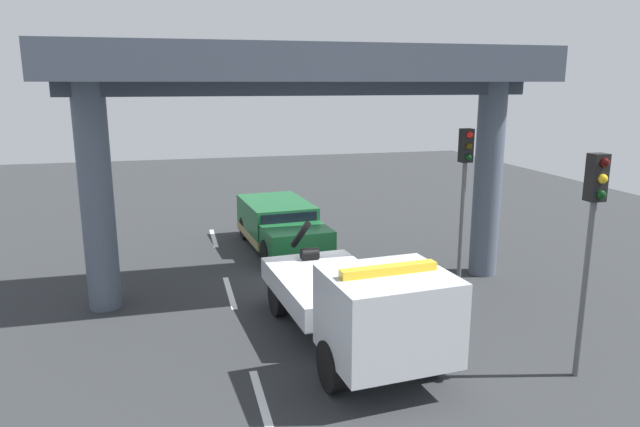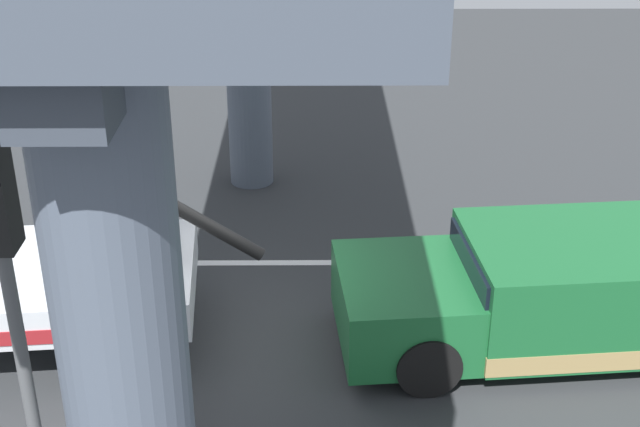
% 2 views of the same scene
% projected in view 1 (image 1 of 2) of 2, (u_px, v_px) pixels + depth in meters
% --- Properties ---
extents(ground_plane, '(60.00, 40.00, 0.10)m').
position_uv_depth(ground_plane, '(307.00, 287.00, 16.83)').
color(ground_plane, '#2D3033').
extents(lane_stripe_west, '(2.60, 0.16, 0.01)m').
position_uv_depth(lane_stripe_west, '(214.00, 238.00, 21.93)').
color(lane_stripe_west, silver).
rests_on(lane_stripe_west, ground).
extents(lane_stripe_mid, '(2.60, 0.16, 0.01)m').
position_uv_depth(lane_stripe_mid, '(230.00, 292.00, 16.27)').
color(lane_stripe_mid, silver).
rests_on(lane_stripe_mid, ground).
extents(lane_stripe_east, '(2.60, 0.16, 0.01)m').
position_uv_depth(lane_stripe_east, '(263.00, 404.00, 10.61)').
color(lane_stripe_east, silver).
rests_on(lane_stripe_east, ground).
extents(tow_truck_white, '(7.33, 2.88, 2.46)m').
position_uv_depth(tow_truck_white, '(358.00, 303.00, 12.30)').
color(tow_truck_white, silver).
rests_on(tow_truck_white, ground).
extents(towed_van_green, '(5.36, 2.60, 1.58)m').
position_uv_depth(towed_van_green, '(280.00, 226.00, 20.57)').
color(towed_van_green, '#195B2D').
rests_on(towed_van_green, ground).
extents(overpass_structure, '(3.60, 13.06, 6.73)m').
position_uv_depth(overpass_structure, '(308.00, 84.00, 15.30)').
color(overpass_structure, '#4C5666').
rests_on(overpass_structure, ground).
extents(traffic_light_near, '(0.39, 0.32, 4.59)m').
position_uv_depth(traffic_light_near, '(465.00, 175.00, 15.63)').
color(traffic_light_near, '#515456').
rests_on(traffic_light_near, ground).
extents(traffic_light_far, '(0.39, 0.32, 4.51)m').
position_uv_depth(traffic_light_far, '(593.00, 218.00, 10.92)').
color(traffic_light_far, '#515456').
rests_on(traffic_light_far, ground).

